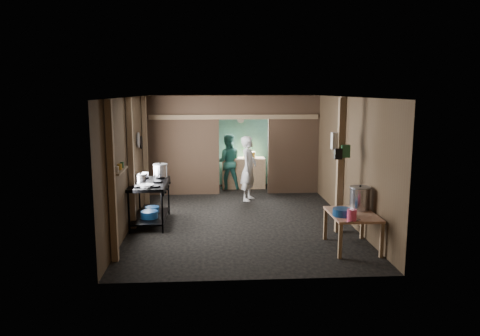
{
  "coord_description": "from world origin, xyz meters",
  "views": [
    {
      "loc": [
        -0.61,
        -9.81,
        2.73
      ],
      "look_at": [
        0.0,
        -0.2,
        1.1
      ],
      "focal_mm": 34.36,
      "sensor_mm": 36.0,
      "label": 1
    }
  ],
  "objects": [
    {
      "name": "floor",
      "position": [
        0.0,
        0.0,
        0.0
      ],
      "size": [
        4.5,
        7.0,
        0.0
      ],
      "primitive_type": "cube",
      "color": "black",
      "rests_on": "ground"
    },
    {
      "name": "worker_back",
      "position": [
        -0.15,
        2.85,
        0.76
      ],
      "size": [
        0.75,
        0.59,
        1.53
      ],
      "primitive_type": "imported",
      "rotation": [
        0.0,
        0.0,
        3.12
      ],
      "color": "#296D63",
      "rests_on": "floor"
    },
    {
      "name": "wall_shelf",
      "position": [
        -2.15,
        -2.1,
        1.4
      ],
      "size": [
        0.14,
        0.8,
        0.03
      ],
      "primitive_type": "cube",
      "color": "#987B59",
      "rests_on": "wall_left"
    },
    {
      "name": "partition_left",
      "position": [
        -1.32,
        2.2,
        1.3
      ],
      "size": [
        1.85,
        0.1,
        2.6
      ],
      "primitive_type": "cube",
      "color": "#4A3323",
      "rests_on": "floor"
    },
    {
      "name": "partition_right",
      "position": [
        1.57,
        2.2,
        1.3
      ],
      "size": [
        1.35,
        0.1,
        2.6
      ],
      "primitive_type": "cube",
      "color": "#4A3323",
      "rests_on": "floor"
    },
    {
      "name": "pan_lid_big",
      "position": [
        -2.21,
        0.4,
        1.65
      ],
      "size": [
        0.03,
        0.34,
        0.34
      ],
      "primitive_type": "cylinder",
      "rotation": [
        0.0,
        1.57,
        0.0
      ],
      "color": "gray",
      "rests_on": "wall_left"
    },
    {
      "name": "stove_pot_large",
      "position": [
        -1.71,
        0.03,
        1.01
      ],
      "size": [
        0.39,
        0.39,
        0.32
      ],
      "primitive_type": null,
      "rotation": [
        0.0,
        0.0,
        -0.32
      ],
      "color": "#BAB9C6",
      "rests_on": "gas_range"
    },
    {
      "name": "prep_table",
      "position": [
        1.83,
        -2.24,
        0.31
      ],
      "size": [
        0.77,
        1.06,
        0.63
      ],
      "primitive_type": null,
      "color": "tan",
      "rests_on": "floor"
    },
    {
      "name": "bag_white",
      "position": [
        1.8,
        -1.22,
        1.78
      ],
      "size": [
        0.22,
        0.15,
        0.32
      ],
      "primitive_type": "cube",
      "color": "silver",
      "rests_on": "post_free"
    },
    {
      "name": "knife",
      "position": [
        1.69,
        -2.73,
        0.63
      ],
      "size": [
        0.29,
        0.15,
        0.01
      ],
      "primitive_type": "cube",
      "rotation": [
        0.0,
        0.0,
        0.41
      ],
      "color": "#BAB9C6",
      "rests_on": "prep_table"
    },
    {
      "name": "gas_range",
      "position": [
        -1.88,
        -0.5,
        0.44
      ],
      "size": [
        0.76,
        1.48,
        0.87
      ],
      "primitive_type": null,
      "color": "black",
      "rests_on": "floor"
    },
    {
      "name": "post_left_c",
      "position": [
        -2.18,
        1.2,
        1.3
      ],
      "size": [
        0.1,
        0.12,
        2.6
      ],
      "primitive_type": "cube",
      "color": "#987B59",
      "rests_on": "floor"
    },
    {
      "name": "jar_yellow",
      "position": [
        -2.15,
        -2.1,
        1.47
      ],
      "size": [
        0.08,
        0.08,
        0.1
      ],
      "primitive_type": "cylinder",
      "color": "gold",
      "rests_on": "wall_shelf"
    },
    {
      "name": "pan_lid_small",
      "position": [
        -2.21,
        0.8,
        1.55
      ],
      "size": [
        0.03,
        0.3,
        0.3
      ],
      "primitive_type": "cylinder",
      "rotation": [
        0.0,
        1.57,
        0.0
      ],
      "color": "black",
      "rests_on": "wall_left"
    },
    {
      "name": "frying_pan",
      "position": [
        -1.88,
        -0.94,
        0.9
      ],
      "size": [
        0.42,
        0.57,
        0.07
      ],
      "primitive_type": null,
      "rotation": [
        0.0,
        0.0,
        -0.26
      ],
      "color": "gray",
      "rests_on": "gas_range"
    },
    {
      "name": "blue_tub_back",
      "position": [
        -1.88,
        -0.23,
        0.23
      ],
      "size": [
        0.3,
        0.3,
        0.12
      ],
      "primitive_type": "cylinder",
      "color": "navy",
      "rests_on": "gas_range"
    },
    {
      "name": "bag_black",
      "position": [
        1.78,
        -1.38,
        1.55
      ],
      "size": [
        0.14,
        0.1,
        0.2
      ],
      "primitive_type": "cube",
      "color": "black",
      "rests_on": "post_free"
    },
    {
      "name": "blue_tub_front",
      "position": [
        -1.88,
        -0.68,
        0.24
      ],
      "size": [
        0.35,
        0.35,
        0.14
      ],
      "primitive_type": "cylinder",
      "color": "navy",
      "rests_on": "gas_range"
    },
    {
      "name": "turquoise_panel",
      "position": [
        0.0,
        3.44,
        1.25
      ],
      "size": [
        4.4,
        0.06,
        2.5
      ],
      "primitive_type": "cube",
      "color": "#5CA69C",
      "rests_on": "wall_back"
    },
    {
      "name": "yellow_tub",
      "position": [
        0.47,
        2.95,
        0.94
      ],
      "size": [
        0.32,
        0.32,
        0.18
      ],
      "primitive_type": "cylinder",
      "color": "gold",
      "rests_on": "back_counter"
    },
    {
      "name": "post_right",
      "position": [
        2.18,
        -0.2,
        1.3
      ],
      "size": [
        0.1,
        0.12,
        2.6
      ],
      "primitive_type": "cube",
      "color": "#987B59",
      "rests_on": "floor"
    },
    {
      "name": "stove_pot_med",
      "position": [
        -2.05,
        -0.56,
        0.96
      ],
      "size": [
        0.24,
        0.24,
        0.21
      ],
      "primitive_type": null,
      "rotation": [
        0.0,
        0.0,
        0.02
      ],
      "color": "#BAB9C6",
      "rests_on": "gas_range"
    },
    {
      "name": "bag_green",
      "position": [
        1.92,
        -1.36,
        1.6
      ],
      "size": [
        0.16,
        0.12,
        0.24
      ],
      "primitive_type": "cube",
      "color": "#215430",
      "rests_on": "post_free"
    },
    {
      "name": "stock_pot",
      "position": [
        2.03,
        -2.0,
        0.83
      ],
      "size": [
        0.45,
        0.45,
        0.44
      ],
      "primitive_type": null,
      "rotation": [
        0.0,
        0.0,
        0.24
      ],
      "color": "#BAB9C6",
      "rests_on": "prep_table"
    },
    {
      "name": "post_left_a",
      "position": [
        -2.18,
        -2.6,
        1.3
      ],
      "size": [
        0.1,
        0.12,
        2.6
      ],
      "primitive_type": "cube",
      "color": "#987B59",
      "rests_on": "floor"
    },
    {
      "name": "ceiling",
      "position": [
        0.0,
        0.0,
        2.6
      ],
      "size": [
        4.5,
        7.0,
        0.0
      ],
      "primitive_type": "cube",
      "color": "#3D3B38",
      "rests_on": "ground"
    },
    {
      "name": "cook",
      "position": [
        0.32,
        1.44,
        0.81
      ],
      "size": [
        0.58,
        0.69,
        1.62
      ],
      "primitive_type": "imported",
      "rotation": [
        0.0,
        0.0,
        1.17
      ],
      "color": "silver",
      "rests_on": "floor"
    },
    {
      "name": "wall_clock",
      "position": [
        0.25,
        3.4,
        1.9
      ],
      "size": [
        0.2,
        0.03,
        0.2
      ],
      "primitive_type": "cylinder",
      "rotation": [
        1.57,
        0.0,
        0.0
      ],
      "color": "silver",
      "rests_on": "wall_back"
    },
    {
      "name": "jar_white",
      "position": [
        -2.15,
        -2.35,
        1.47
      ],
      "size": [
        0.07,
        0.07,
        0.1
      ],
      "primitive_type": "cylinder",
      "color": "silver",
      "rests_on": "wall_shelf"
    },
    {
      "name": "wall_right",
      "position": [
        2.25,
        0.0,
        1.3
      ],
      "size": [
        0.0,
        7.0,
        2.6
      ],
      "primitive_type": "cube",
      "color": "#443422",
      "rests_on": "ground"
    },
    {
      "name": "cross_beam",
      "position": [
        0.0,
        2.15,
        2.05
      ],
      "size": [
        4.4,
        0.12,
        0.12
      ],
      "primitive_type": "cube",
      "color": "#987B59",
      "rests_on": "wall_left"
    },
    {
      "name": "stove_saucepan",
      "position": [
        -2.05,
        0.01,
        0.93
      ],
      "size": [
        0.22,
        0.22,
        0.11
      ],
      "primitive_type": "cylinder",
      "rotation": [
        0.0,
        0.0,
        0.28
      ],
      "color": "#BAB9C6",
      "rests_on": "gas_range"
    },
    {
      "name": "partition_header",
      "position": [
        0.25,
        2.2,
        2.3
      ],
      "size": [
        1.3,
        0.1,
        0.6
      ],
      "primitive_type": "cube",
      "color": "#4A3323",
      "rests_on": "wall_back"
    },
    {
      "name": "wall_back",
      "position": [
        0.0,
        3.5,
        1.3
      ],
      "size": [
        4.5,
        0.0,
        2.6
      ],
      "primitive_type": "cube",
      "color": "#443422",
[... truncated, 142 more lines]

